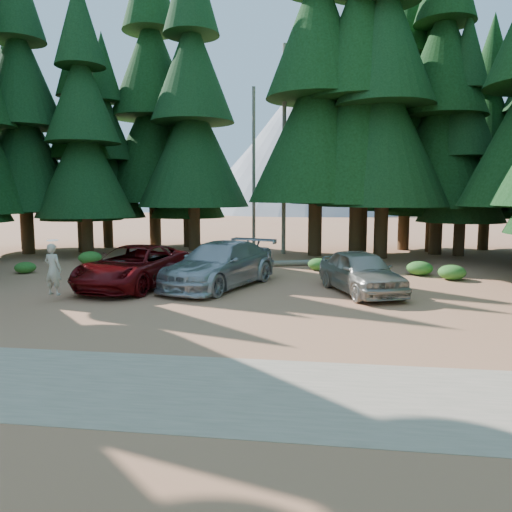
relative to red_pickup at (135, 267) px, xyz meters
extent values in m
plane|color=#B9724E|center=(3.85, -2.91, -0.79)|extent=(160.00, 160.00, 0.00)
cube|color=gray|center=(3.85, -9.41, -0.78)|extent=(26.00, 3.50, 0.01)
cylinder|color=#6A6355|center=(4.65, 11.59, 5.21)|extent=(0.24, 0.24, 12.00)
cylinder|color=#6A6355|center=(2.65, 13.09, 4.21)|extent=(0.20, 0.20, 10.00)
cone|color=gray|center=(3.85, 82.09, 13.21)|extent=(44.00, 44.00, 28.00)
cone|color=gray|center=(-4.15, 92.09, 9.21)|extent=(36.00, 36.00, 20.00)
imported|color=#5D070B|center=(0.00, 0.00, 0.00)|extent=(3.46, 6.00, 1.57)
imported|color=#ABADB4|center=(3.16, 0.54, 0.06)|extent=(4.25, 6.33, 1.70)
imported|color=#A8A195|center=(8.40, 0.02, -0.02)|extent=(3.31, 4.88, 1.54)
imported|color=beige|center=(-1.69, -2.76, 0.27)|extent=(0.68, 0.51, 1.71)
cylinder|color=white|center=(-1.69, -2.71, 1.22)|extent=(0.36, 0.36, 0.04)
cylinder|color=#6A6355|center=(0.65, 5.96, -0.65)|extent=(3.56, 1.57, 0.27)
cylinder|color=#6A6355|center=(2.41, 6.64, -0.64)|extent=(3.53, 0.96, 0.29)
cylinder|color=#6A6355|center=(6.48, 6.87, -0.65)|extent=(4.26, 1.78, 0.28)
ellipsoid|color=#2B5B1B|center=(-4.68, 5.82, -0.47)|extent=(1.16, 1.16, 0.64)
ellipsoid|color=#2B5B1B|center=(-2.26, 7.09, -0.53)|extent=(0.92, 0.92, 0.51)
ellipsoid|color=#2B5B1B|center=(3.60, 4.97, -0.45)|extent=(1.22, 1.22, 0.67)
ellipsoid|color=#2B5B1B|center=(6.83, 5.32, -0.51)|extent=(1.01, 1.01, 0.56)
ellipsoid|color=#2B5B1B|center=(8.84, 6.55, -0.54)|extent=(0.91, 0.91, 0.50)
ellipsoid|color=#2B5B1B|center=(11.21, 4.45, -0.48)|extent=(1.12, 1.12, 0.62)
ellipsoid|color=#2B5B1B|center=(-6.16, 2.59, -0.54)|extent=(0.91, 0.91, 0.50)
ellipsoid|color=#2B5B1B|center=(12.32, 3.43, -0.48)|extent=(1.11, 1.11, 0.61)
camera|label=1|loc=(7.15, -17.81, 2.69)|focal=35.00mm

